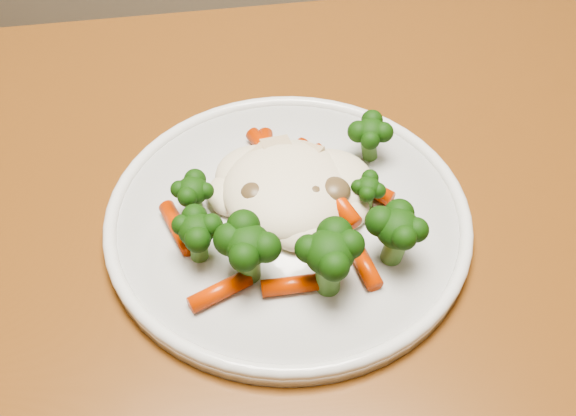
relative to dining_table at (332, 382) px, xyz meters
name	(u,v)px	position (x,y,z in m)	size (l,w,h in m)	color
dining_table	(332,382)	(0.00, 0.00, 0.00)	(1.26, 0.96, 0.75)	brown
plate	(288,220)	(-0.04, 0.07, 0.11)	(0.27, 0.27, 0.01)	silver
meal	(295,204)	(-0.03, 0.06, 0.14)	(0.19, 0.18, 0.05)	#F5E5C4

